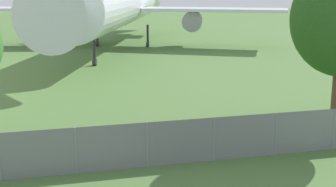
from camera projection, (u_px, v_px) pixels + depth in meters
perimeter_fence at (214, 139)px, 17.54m from camera, size 56.07×0.07×1.70m
airplane at (119, 4)px, 48.58m from camera, size 34.17×42.83×13.92m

